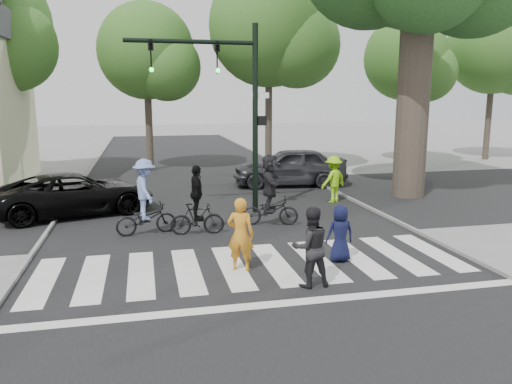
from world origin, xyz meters
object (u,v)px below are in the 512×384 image
pedestrian_adult (310,247)px  car_suv (76,194)px  cyclist_mid (197,206)px  car_grey (289,167)px  pedestrian_woman (241,234)px  cyclist_right (270,194)px  traffic_signal (229,92)px  pedestrian_child (340,233)px  cyclist_left (145,202)px

pedestrian_adult → car_suv: pedestrian_adult is taller
cyclist_mid → car_grey: (4.68, 6.83, 0.02)m
pedestrian_adult → car_suv: size_ratio=0.33×
pedestrian_adult → cyclist_mid: cyclist_mid is taller
pedestrian_woman → cyclist_right: (1.61, 3.68, 0.12)m
cyclist_right → car_grey: 6.74m
pedestrian_woman → pedestrian_adult: size_ratio=1.00×
traffic_signal → pedestrian_adult: 7.36m
pedestrian_adult → car_grey: (2.89, 11.18, -0.00)m
cyclist_mid → car_grey: size_ratio=0.40×
pedestrian_child → pedestrian_adult: bearing=48.5°
cyclist_left → car_grey: 8.89m
pedestrian_child → pedestrian_adult: size_ratio=0.81×
cyclist_left → car_grey: size_ratio=0.44×
pedestrian_adult → cyclist_right: 4.93m
cyclist_left → cyclist_right: size_ratio=1.00×
cyclist_mid → cyclist_right: 2.29m
pedestrian_child → cyclist_right: size_ratio=0.63×
car_grey → cyclist_left: bearing=-35.9°
car_suv → car_grey: (8.24, 3.58, 0.13)m
cyclist_left → cyclist_right: 3.60m
pedestrian_woman → cyclist_right: 4.01m
pedestrian_adult → cyclist_mid: size_ratio=0.85×
car_suv → cyclist_mid: bearing=-150.2°
pedestrian_woman → car_grey: (4.07, 9.95, 0.00)m
cyclist_mid → cyclist_right: bearing=14.1°
pedestrian_woman → cyclist_mid: (-0.61, 3.12, -0.02)m
pedestrian_child → cyclist_right: cyclist_right is taller
pedestrian_adult → cyclist_left: cyclist_left is taller
pedestrian_adult → cyclist_left: (-3.17, 4.67, 0.10)m
pedestrian_child → cyclist_left: cyclist_left is taller
pedestrian_woman → pedestrian_child: size_ratio=1.23×
traffic_signal → car_grey: 6.41m
cyclist_right → pedestrian_child: bearing=-78.2°
pedestrian_woman → cyclist_left: size_ratio=0.77×
cyclist_right → car_suv: 6.39m
pedestrian_child → car_grey: (1.72, 9.86, 0.15)m
pedestrian_woman → car_suv: pedestrian_woman is taller
pedestrian_woman → pedestrian_adult: bearing=158.2°
traffic_signal → pedestrian_adult: size_ratio=3.67×
cyclist_right → pedestrian_adult: bearing=-95.0°
traffic_signal → pedestrian_child: size_ratio=4.51×
pedestrian_woman → pedestrian_adult: (1.18, -1.23, 0.00)m
cyclist_left → cyclist_right: bearing=3.7°
pedestrian_child → cyclist_left: (-4.34, 3.35, 0.25)m
traffic_signal → cyclist_left: (-2.70, -2.00, -2.99)m
traffic_signal → car_grey: traffic_signal is taller
pedestrian_adult → cyclist_mid: bearing=-69.7°
cyclist_right → car_grey: bearing=68.6°
pedestrian_woman → pedestrian_child: (2.35, 0.09, -0.15)m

